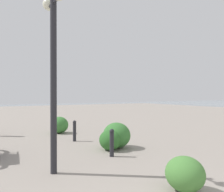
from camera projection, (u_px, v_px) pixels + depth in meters
name	position (u px, v px, depth m)	size (l,w,h in m)	color
lamppost	(53.00, 53.00, 5.36)	(0.98, 0.28, 3.92)	#232328
bollard_near	(112.00, 142.00, 6.82)	(0.13, 0.13, 0.77)	#232328
bollard_mid	(75.00, 130.00, 9.02)	(0.13, 0.13, 0.77)	#232328
shrub_low	(185.00, 174.00, 4.38)	(0.74, 0.66, 0.63)	#477F38
shrub_round	(117.00, 135.00, 7.94)	(0.95, 0.86, 0.81)	#387533
shrub_wide	(110.00, 140.00, 7.60)	(0.73, 0.66, 0.62)	#2D6628
shrub_tall	(59.00, 125.00, 10.89)	(0.85, 0.77, 0.72)	#387533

